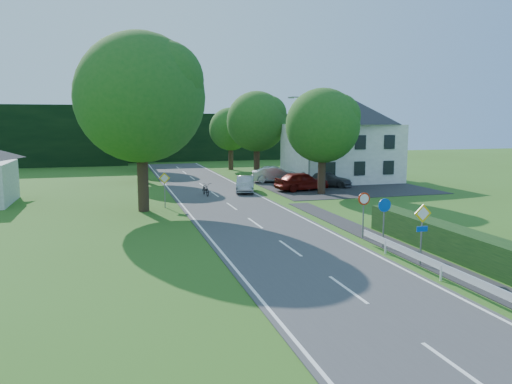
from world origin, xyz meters
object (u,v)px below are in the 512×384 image
object	(u,v)px
parked_car_grey	(327,179)
parasol	(312,174)
parked_car_silver_b	(356,176)
parked_car_red	(302,181)
parked_car_silver_a	(276,174)
moving_car	(245,184)
streetlight	(308,139)
motorcycle	(206,189)

from	to	relation	value
parked_car_grey	parasol	xyz separation A→B (m)	(-0.23, 3.12, 0.21)
parked_car_grey	parked_car_silver_b	distance (m)	4.16
parked_car_grey	parasol	distance (m)	3.14
parked_car_silver_b	parasol	size ratio (longest dim) A/B	2.50
parasol	parked_car_red	bearing A→B (deg)	-120.86
parked_car_red	parked_car_grey	distance (m)	3.53
parked_car_silver_a	parasol	xyz separation A→B (m)	(3.23, -1.19, 0.09)
moving_car	parked_car_red	distance (m)	4.94
streetlight	parked_car_silver_a	xyz separation A→B (m)	(-0.81, 6.19, -3.66)
parked_car_grey	parked_car_silver_b	xyz separation A→B (m)	(3.78, 1.74, 0.01)
parked_car_silver_b	parasol	xyz separation A→B (m)	(-4.01, 1.38, 0.19)
moving_car	parked_car_silver_b	xyz separation A→B (m)	(11.80, 3.11, -0.01)
motorcycle	moving_car	bearing A→B (deg)	12.49
parked_car_silver_a	parked_car_grey	size ratio (longest dim) A/B	1.04
motorcycle	parasol	bearing A→B (deg)	23.17
moving_car	parked_car_silver_b	bearing A→B (deg)	30.62
parked_car_silver_a	parasol	bearing A→B (deg)	-98.40
moving_car	parked_car_silver_a	xyz separation A→B (m)	(4.56, 5.68, 0.10)
streetlight	moving_car	bearing A→B (deg)	174.50
moving_car	parked_car_silver_b	distance (m)	12.20
parked_car_silver_a	parked_car_grey	world-z (taller)	parked_car_silver_a
streetlight	parked_car_silver_b	bearing A→B (deg)	29.38
parasol	parked_car_silver_b	bearing A→B (deg)	-18.94
moving_car	parked_car_red	xyz separation A→B (m)	(4.93, -0.31, 0.13)
streetlight	parked_car_silver_a	bearing A→B (deg)	97.41
parked_car_grey	moving_car	bearing A→B (deg)	133.66
parked_car_red	parasol	size ratio (longest dim) A/B	2.48
motorcycle	parked_car_silver_a	xyz separation A→B (m)	(8.07, 6.61, 0.25)
streetlight	parked_car_silver_b	world-z (taller)	streetlight
streetlight	motorcycle	distance (m)	9.71
parked_car_red	parked_car_grey	bearing A→B (deg)	-70.46
motorcycle	parked_car_silver_b	bearing A→B (deg)	12.35
motorcycle	parked_car_red	world-z (taller)	parked_car_red
streetlight	parasol	bearing A→B (deg)	64.10
parked_car_red	parked_car_silver_b	world-z (taller)	parked_car_red
parked_car_silver_a	parked_car_silver_b	size ratio (longest dim) A/B	0.98
parked_car_silver_a	parked_car_red	bearing A→B (deg)	-164.63
moving_car	parked_car_silver_a	world-z (taller)	parked_car_silver_a
parked_car_silver_a	parasol	size ratio (longest dim) A/B	2.45
parked_car_silver_b	parked_car_grey	bearing A→B (deg)	118.17
parked_car_grey	parasol	size ratio (longest dim) A/B	2.35
parked_car_grey	parked_car_silver_b	size ratio (longest dim) A/B	0.94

